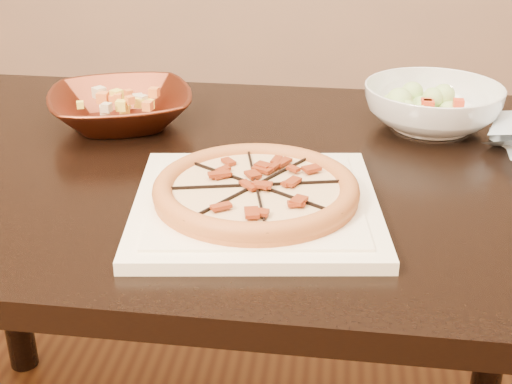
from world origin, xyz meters
The scene contains 7 objects.
dining_table centered at (-0.08, 0.02, 0.64)m, with size 1.33×0.87×0.75m.
plate centered at (0.01, -0.15, 0.76)m, with size 0.38×0.38×0.02m.
pizza centered at (0.01, -0.15, 0.78)m, with size 0.29×0.29×0.03m.
bronze_bowl centered at (-0.28, 0.17, 0.78)m, with size 0.26×0.26×0.06m, color maroon.
mixed_dish centered at (-0.28, 0.16, 0.83)m, with size 0.13×0.12×0.03m.
salad_bowl centered at (0.29, 0.22, 0.79)m, with size 0.25×0.25×0.08m, color white.
salad centered at (0.29, 0.22, 0.85)m, with size 0.12×0.12×0.04m.
Camera 1 is at (0.12, -1.03, 1.21)m, focal length 50.00 mm.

